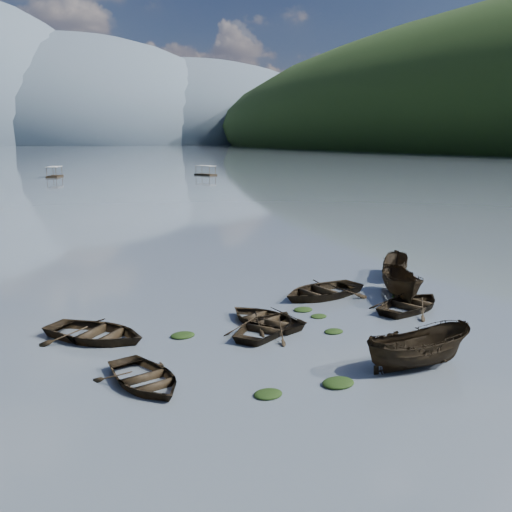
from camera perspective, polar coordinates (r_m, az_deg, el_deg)
name	(u,v)px	position (r m, az deg, el deg)	size (l,w,h in m)	color
ground_plane	(399,364)	(22.74, 14.12, -10.47)	(2400.00, 2400.00, 0.00)	#525C66
haze_mtn_c	(73,144)	(928.60, -17.80, 10.66)	(520.00, 520.00, 260.00)	#475666
haze_mtn_d	(185,143)	(974.78, -7.12, 11.15)	(520.00, 520.00, 220.00)	#475666
rowboat_0	(145,384)	(20.82, -11.06, -12.46)	(2.87, 4.02, 0.83)	black
rowboat_1	(268,331)	(25.61, 1.19, -7.55)	(3.03, 4.25, 0.88)	black
rowboat_2	(417,367)	(22.70, 15.84, -10.61)	(1.69, 4.50, 1.74)	black
rowboat_3	(264,323)	(26.74, 0.82, -6.70)	(2.97, 4.16, 0.86)	black
rowboat_4	(411,309)	(29.89, 15.26, -5.13)	(3.15, 4.41, 0.91)	black
rowboat_5	(401,298)	(31.82, 14.33, -4.05)	(1.70, 4.53, 1.75)	black
rowboat_6	(96,339)	(25.59, -15.72, -8.01)	(3.38, 4.74, 0.98)	black
rowboat_7	(322,296)	(31.28, 6.57, -4.03)	(3.58, 5.01, 1.04)	black
rowboat_8	(394,277)	(36.40, 13.64, -2.04)	(1.50, 3.99, 1.54)	black
weed_clump_0	(268,395)	(19.64, 1.22, -13.77)	(1.00, 0.82, 0.22)	black
weed_clump_1	(334,332)	(25.72, 7.78, -7.57)	(0.88, 0.71, 0.19)	black
weed_clump_2	(338,385)	(20.60, 8.22, -12.62)	(1.19, 0.95, 0.26)	black
weed_clump_3	(319,317)	(27.76, 6.29, -6.07)	(0.80, 0.68, 0.18)	black
weed_clump_4	(403,298)	(31.76, 14.46, -4.09)	(1.26, 1.00, 0.26)	black
weed_clump_5	(183,336)	(25.18, -7.34, -7.99)	(1.08, 0.87, 0.23)	black
weed_clump_6	(303,310)	(28.69, 4.73, -5.45)	(0.98, 0.81, 0.20)	black
weed_clump_7	(343,285)	(33.86, 8.72, -2.87)	(1.11, 0.89, 0.24)	black
pontoon_centre	(55,177)	(133.91, -19.48, 7.45)	(2.42, 5.82, 2.23)	black
pontoon_right	(206,175)	(133.09, -5.05, 8.04)	(2.30, 5.51, 2.11)	black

